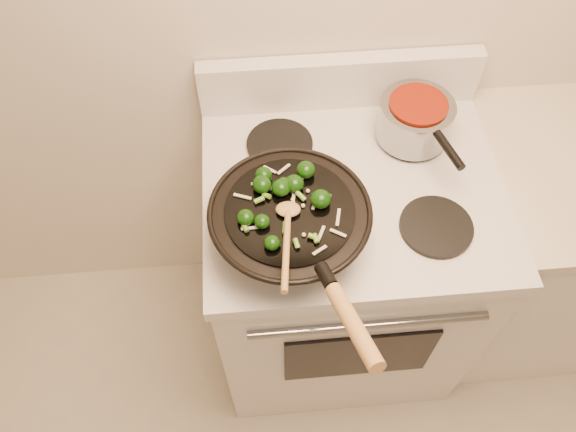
{
  "coord_description": "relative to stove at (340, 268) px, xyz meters",
  "views": [
    {
      "loc": [
        -0.33,
        0.31,
        2.08
      ],
      "look_at": [
        -0.26,
        1.02,
        1.02
      ],
      "focal_mm": 35.0,
      "sensor_mm": 36.0,
      "label": 1
    }
  ],
  "objects": [
    {
      "name": "stove",
      "position": [
        0.0,
        0.0,
        0.0
      ],
      "size": [
        0.78,
        0.67,
        1.08
      ],
      "color": "silver",
      "rests_on": "ground"
    },
    {
      "name": "counter_unit",
      "position": [
        0.77,
        0.03,
        -0.01
      ],
      "size": [
        0.88,
        0.62,
        0.91
      ],
      "color": "white",
      "rests_on": "ground"
    },
    {
      "name": "wok",
      "position": [
        -0.18,
        -0.16,
        0.53
      ],
      "size": [
        0.37,
        0.61,
        0.24
      ],
      "color": "black",
      "rests_on": "stove"
    },
    {
      "name": "stirfry",
      "position": [
        -0.19,
        -0.12,
        0.59
      ],
      "size": [
        0.24,
        0.25,
        0.04
      ],
      "color": "black",
      "rests_on": "wok"
    },
    {
      "name": "wooden_spoon",
      "position": [
        -0.19,
        -0.22,
        0.6
      ],
      "size": [
        0.07,
        0.25,
        0.06
      ],
      "color": "#AD7F44",
      "rests_on": "wok"
    },
    {
      "name": "saucepan",
      "position": [
        0.18,
        0.15,
        0.52
      ],
      "size": [
        0.2,
        0.31,
        0.12
      ],
      "color": "gray",
      "rests_on": "stove"
    }
  ]
}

